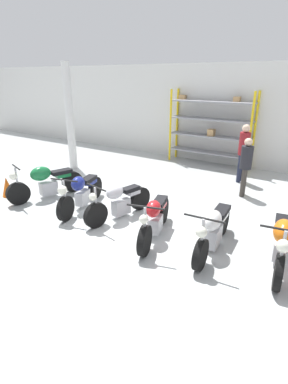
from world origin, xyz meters
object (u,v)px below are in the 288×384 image
Objects in this scene: motorcycle_green at (46,182)px; traffic_cone at (7,187)px; person_near_rack at (246,163)px; motorcycle_red at (155,218)px; person_browsing at (244,149)px; motorcycle_orange at (281,240)px; motorcycle_white at (214,229)px; shelving_rack at (210,127)px; motorcycle_blue at (81,192)px; motorcycle_silver at (119,201)px.

motorcycle_green is 1.14m from traffic_cone.
motorcycle_red is at bearing 66.85° from person_near_rack.
person_browsing is (0.43, 4.50, 0.64)m from motorcycle_red.
motorcycle_orange is 4.61m from person_browsing.
motorcycle_green is at bearing -94.74° from motorcycle_white.
traffic_cone is (-5.79, -0.51, -0.17)m from motorcycle_white.
motorcycle_red is 1.21× the size of person_near_rack.
motorcycle_white is at bearing -66.98° from shelving_rack.
person_near_rack is (3.14, 3.13, 0.50)m from motorcycle_blue.
shelving_rack is 1.54× the size of motorcycle_white.
motorcycle_silver is at bearing -120.57° from motorcycle_red.
motorcycle_red is 0.97× the size of motorcycle_white.
motorcycle_white is at bearing 5.06° from traffic_cone.
traffic_cone is (-3.45, -0.62, -0.14)m from motorcycle_silver.
motorcycle_orange is (3.51, 0.04, 0.08)m from motorcycle_silver.
person_browsing is (2.73, 4.28, 0.62)m from motorcycle_blue.
person_near_rack is at bearing -162.17° from motorcycle_orange.
motorcycle_green is 5.97m from motorcycle_orange.
person_browsing is at bearing -174.60° from motorcycle_white.
motorcycle_green is at bearing -104.78° from motorcycle_blue.
motorcycle_blue is 2.38m from traffic_cone.
motorcycle_blue is at bearing -100.65° from shelving_rack.
motorcycle_white is at bearing 98.96° from motorcycle_silver.
person_near_rack reaches higher than motorcycle_silver.
shelving_rack is 5.67× the size of traffic_cone.
shelving_rack is at bearing 154.52° from motorcycle_blue.
motorcycle_blue is 5.12m from person_browsing.
motorcycle_red is 3.49m from person_near_rack.
person_browsing is 1.11× the size of person_near_rack.
person_browsing is at bearing 158.54° from motorcycle_red.
traffic_cone is at bearing -118.58° from shelving_rack.
motorcycle_white is 4.41m from person_browsing.
motorcycle_white is 3.67× the size of traffic_cone.
motorcycle_green is 3.75× the size of traffic_cone.
person_browsing is 3.27× the size of traffic_cone.
motorcycle_blue is at bearing 35.82° from person_near_rack.
motorcycle_blue reaches higher than motorcycle_silver.
person_near_rack is at bearing 120.07° from motorcycle_blue.
person_near_rack reaches higher than motorcycle_orange.
motorcycle_blue is 1.14m from motorcycle_silver.
motorcycle_silver is 3.51m from traffic_cone.
person_browsing is (4.05, 4.29, 0.62)m from motorcycle_green.
person_near_rack is at bearing 143.07° from motorcycle_green.
motorcycle_blue is 1.00× the size of motorcycle_orange.
motorcycle_white is at bearing 121.38° from person_browsing.
motorcycle_blue is 1.00× the size of motorcycle_white.
motorcycle_red is 0.96× the size of motorcycle_orange.
motorcycle_orange is at bearing 82.38° from motorcycle_red.
motorcycle_blue is 1.04× the size of motorcycle_red.
motorcycle_red is at bearing 3.91° from traffic_cone.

